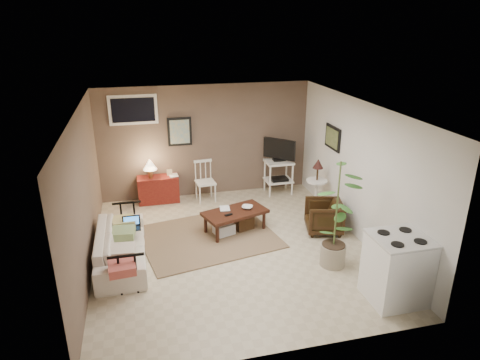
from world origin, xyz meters
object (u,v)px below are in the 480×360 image
object	(u,v)px
armchair	(324,215)
tv_stand	(279,165)
coffee_table	(235,219)
stove	(397,269)
sofa	(121,241)
spindle_chair	(205,182)
potted_plant	(337,211)
side_table	(317,179)
red_console	(158,187)

from	to	relation	value
armchair	tv_stand	bearing A→B (deg)	-159.18
coffee_table	stove	bearing A→B (deg)	-55.52
coffee_table	sofa	size ratio (longest dim) A/B	0.67
spindle_chair	potted_plant	world-z (taller)	potted_plant
side_table	stove	size ratio (longest dim) A/B	1.13
tv_stand	side_table	size ratio (longest dim) A/B	1.12
coffee_table	armchair	size ratio (longest dim) A/B	1.95
coffee_table	armchair	distance (m)	1.62
side_table	potted_plant	world-z (taller)	potted_plant
red_console	tv_stand	distance (m)	2.65
side_table	red_console	bearing A→B (deg)	158.34
coffee_table	red_console	bearing A→B (deg)	126.85
red_console	armchair	xyz separation A→B (m)	(2.85, -2.07, -0.01)
side_table	armchair	bearing A→B (deg)	-103.70
sofa	armchair	size ratio (longest dim) A/B	2.92
armchair	potted_plant	size ratio (longest dim) A/B	0.37
tv_stand	armchair	distance (m)	1.98
spindle_chair	armchair	xyz separation A→B (m)	(1.86, -1.93, -0.08)
red_console	stove	distance (m)	5.12
armchair	red_console	bearing A→B (deg)	-111.61
stove	tv_stand	bearing A→B (deg)	94.82
armchair	spindle_chair	bearing A→B (deg)	-121.71
coffee_table	red_console	size ratio (longest dim) A/B	1.29
side_table	stove	world-z (taller)	side_table
spindle_chair	side_table	distance (m)	2.35
red_console	spindle_chair	xyz separation A→B (m)	(0.99, -0.14, 0.07)
red_console	potted_plant	world-z (taller)	potted_plant
red_console	sofa	bearing A→B (deg)	-107.42
red_console	spindle_chair	world-z (taller)	red_console
spindle_chair	tv_stand	bearing A→B (deg)	0.40
armchair	potted_plant	bearing A→B (deg)	-2.12
side_table	armchair	size ratio (longest dim) A/B	1.71
side_table	stove	bearing A→B (deg)	-91.68
potted_plant	stove	distance (m)	1.19
stove	sofa	bearing A→B (deg)	152.71
side_table	potted_plant	bearing A→B (deg)	-105.27
sofa	spindle_chair	world-z (taller)	spindle_chair
stove	potted_plant	bearing A→B (deg)	113.69
coffee_table	potted_plant	xyz separation A→B (m)	(1.25, -1.46, 0.69)
sofa	side_table	bearing A→B (deg)	-74.36
spindle_chair	potted_plant	bearing A→B (deg)	-63.05
side_table	potted_plant	distance (m)	2.03
sofa	red_console	size ratio (longest dim) A/B	1.94
spindle_chair	side_table	size ratio (longest dim) A/B	0.78
tv_stand	potted_plant	distance (m)	3.04
coffee_table	potted_plant	world-z (taller)	potted_plant
sofa	red_console	distance (m)	2.38
armchair	potted_plant	world-z (taller)	potted_plant
tv_stand	side_table	bearing A→B (deg)	-68.52
sofa	coffee_table	bearing A→B (deg)	-73.93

